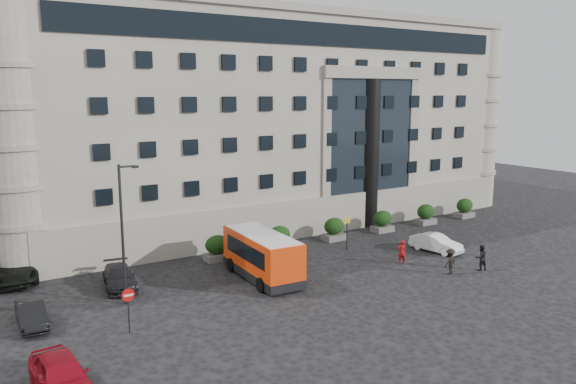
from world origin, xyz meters
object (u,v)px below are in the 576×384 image
pedestrian_b (481,258)px  pedestrian_c (450,261)px  hedge_b (279,238)px  parked_car_c (120,277)px  hedge_c (334,229)px  white_taxi (436,243)px  hedge_a (217,248)px  parked_car_b (31,315)px  hedge_f (464,208)px  parked_car_a (61,376)px  hedge_d (382,221)px  pedestrian_a (402,252)px  street_lamp (123,229)px  parked_car_d (11,269)px  bus_stop_sign (347,228)px  no_entry_sign (128,302)px  hedge_e (426,214)px  minibus (262,254)px

pedestrian_b → pedestrian_c: 2.44m
hedge_b → parked_car_c: (-12.70, -1.86, -0.29)m
hedge_c → white_taxi: (4.47, -6.80, -0.27)m
hedge_a → pedestrian_b: hedge_a is taller
parked_car_b → hedge_f: bearing=9.3°
hedge_b → parked_car_a: bearing=-144.3°
hedge_a → hedge_d: size_ratio=1.00×
pedestrian_a → street_lamp: bearing=16.0°
hedge_d → pedestrian_b: 11.66m
pedestrian_a → hedge_c: bearing=-63.9°
hedge_a → parked_car_d: (-13.00, 2.95, -0.14)m
bus_stop_sign → hedge_b: bearing=146.9°
hedge_a → hedge_d: (15.60, 0.00, 0.00)m
hedge_a → no_entry_sign: (-9.00, -8.84, 0.72)m
hedge_b → hedge_d: bearing=0.0°
white_taxi → street_lamp: bearing=164.7°
parked_car_d → pedestrian_c: bearing=-30.3°
bus_stop_sign → hedge_f: bearing=9.6°
hedge_e → bus_stop_sign: (-11.30, -2.80, 0.80)m
parked_car_c → parked_car_d: (-5.50, 4.81, 0.15)m
hedge_a → hedge_b: (5.20, 0.00, 0.00)m
parked_car_c → pedestrian_b: (21.56, -9.70, 0.24)m
parked_car_d → parked_car_b: bearing=-90.8°
hedge_e → no_entry_sign: size_ratio=0.79×
hedge_f → no_entry_sign: (-35.00, -8.84, 0.72)m
white_taxi → parked_car_a: bearing=-177.6°
hedge_a → parked_car_c: hedge_a is taller
bus_stop_sign → hedge_d: bearing=24.7°
hedge_d → parked_car_a: size_ratio=0.40×
minibus → pedestrian_c: bearing=-25.0°
parked_car_b → white_taxi: white_taxi is taller
parked_car_a → pedestrian_b: 27.11m
parked_car_b → pedestrian_a: bearing=-4.0°
minibus → pedestrian_c: 12.43m
hedge_d → parked_car_a: bearing=-155.4°
bus_stop_sign → parked_car_d: 23.24m
minibus → hedge_d: bearing=22.3°
hedge_b → pedestrian_c: bearing=-59.5°
hedge_a → pedestrian_b: 18.20m
hedge_b → hedge_d: 10.40m
street_lamp → parked_car_c: bearing=81.5°
no_entry_sign → pedestrian_a: (19.59, 1.23, -0.80)m
hedge_c → street_lamp: size_ratio=0.23×
bus_stop_sign → pedestrian_a: bus_stop_sign is taller
hedge_f → pedestrian_b: (-11.94, -11.55, -0.05)m
hedge_b → minibus: 6.81m
parked_car_a → parked_car_d: 16.04m
hedge_c → hedge_d: bearing=0.0°
bus_stop_sign → parked_car_b: 22.66m
parked_car_d → pedestrian_b: pedestrian_b is taller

